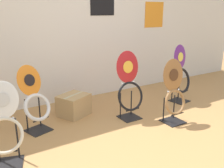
# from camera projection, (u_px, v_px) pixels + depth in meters

# --- Properties ---
(ground_plane) EXTENTS (14.00, 14.00, 0.00)m
(ground_plane) POSITION_uv_depth(u_px,v_px,m) (165.00, 150.00, 2.81)
(ground_plane) COLOR #B7844C
(wall_back) EXTENTS (8.00, 0.07, 2.60)m
(wall_back) POSITION_uv_depth(u_px,v_px,m) (81.00, 24.00, 4.19)
(wall_back) COLOR silver
(wall_back) RESTS_ON ground_plane
(toilet_seat_display_orange_sun) EXTENTS (0.42, 0.40, 0.86)m
(toilet_seat_display_orange_sun) POSITION_uv_depth(u_px,v_px,m) (35.00, 102.00, 3.17)
(toilet_seat_display_orange_sun) COLOR black
(toilet_seat_display_orange_sun) RESTS_ON ground_plane
(toilet_seat_display_purple_note) EXTENTS (0.45, 0.32, 0.98)m
(toilet_seat_display_purple_note) POSITION_uv_depth(u_px,v_px,m) (181.00, 76.00, 4.21)
(toilet_seat_display_purple_note) COLOR black
(toilet_seat_display_purple_note) RESTS_ON ground_plane
(toilet_seat_display_crimson_swirl) EXTENTS (0.42, 0.28, 0.98)m
(toilet_seat_display_crimson_swirl) POSITION_uv_depth(u_px,v_px,m) (129.00, 87.00, 3.54)
(toilet_seat_display_crimson_swirl) COLOR black
(toilet_seat_display_crimson_swirl) RESTS_ON ground_plane
(toilet_seat_display_white_plain) EXTENTS (0.41, 0.39, 0.85)m
(toilet_seat_display_white_plain) POSITION_uv_depth(u_px,v_px,m) (4.00, 126.00, 2.45)
(toilet_seat_display_white_plain) COLOR black
(toilet_seat_display_white_plain) RESTS_ON ground_plane
(toilet_seat_display_woodgrain) EXTENTS (0.36, 0.29, 0.89)m
(toilet_seat_display_woodgrain) POSITION_uv_depth(u_px,v_px,m) (174.00, 93.00, 3.41)
(toilet_seat_display_woodgrain) COLOR black
(toilet_seat_display_woodgrain) RESTS_ON ground_plane
(storage_box) EXTENTS (0.53, 0.50, 0.32)m
(storage_box) POSITION_uv_depth(u_px,v_px,m) (74.00, 105.00, 3.71)
(storage_box) COLOR tan
(storage_box) RESTS_ON ground_plane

